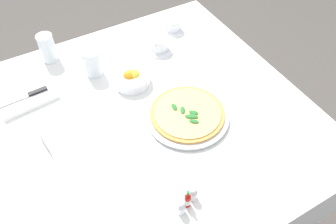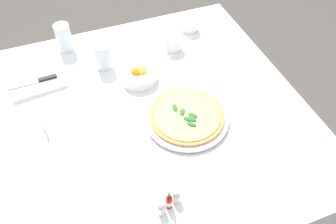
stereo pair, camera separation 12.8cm
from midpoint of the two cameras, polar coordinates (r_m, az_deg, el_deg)
ground_plane at (r=1.92m, az=-0.18°, el=-14.57°), size 8.00×8.00×0.00m
dining_table at (r=1.41m, az=-0.24°, el=-3.39°), size 1.18×1.18×0.73m
pizza_plate at (r=1.28m, az=5.99°, el=-1.11°), size 0.31×0.31×0.02m
pizza at (r=1.27m, az=6.04°, el=-0.72°), size 0.28×0.28×0.02m
coffee_cup_near_left at (r=1.69m, az=5.88°, el=13.81°), size 0.13×0.13×0.06m
coffee_cup_center_back at (r=1.57m, az=3.23°, el=11.00°), size 0.13×0.13×0.06m
water_glass_back_corner at (r=1.48m, az=-8.23°, el=8.85°), size 0.07×0.07×0.12m
water_glass_far_left at (r=1.60m, az=-14.63°, el=11.53°), size 0.07×0.07×0.13m
napkin_folded at (r=1.48m, az=-18.67°, el=4.34°), size 0.23×0.15×0.02m
dinner_knife at (r=1.47m, az=-18.90°, el=4.70°), size 0.20×0.03×0.01m
citrus_bowl at (r=1.42m, az=-2.24°, el=6.03°), size 0.15×0.15×0.06m
hot_sauce_bottle at (r=1.07m, az=3.74°, el=-14.78°), size 0.02×0.02×0.08m
salt_shaker at (r=1.06m, az=2.49°, el=-15.95°), size 0.03×0.03×0.06m
pepper_shaker at (r=1.08m, az=4.90°, el=-14.06°), size 0.03×0.03×0.06m
menu_card at (r=1.30m, az=-17.44°, el=-1.86°), size 0.01×0.09×0.06m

